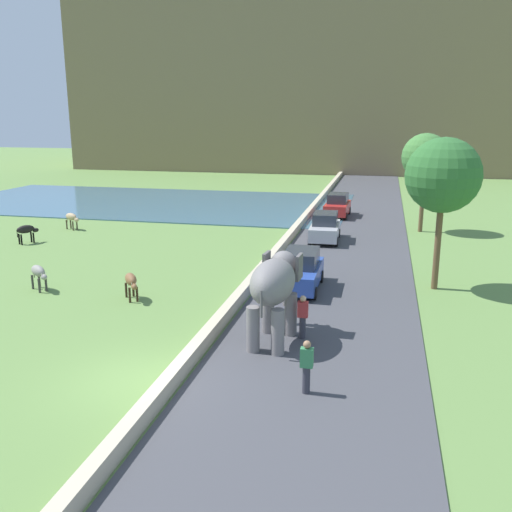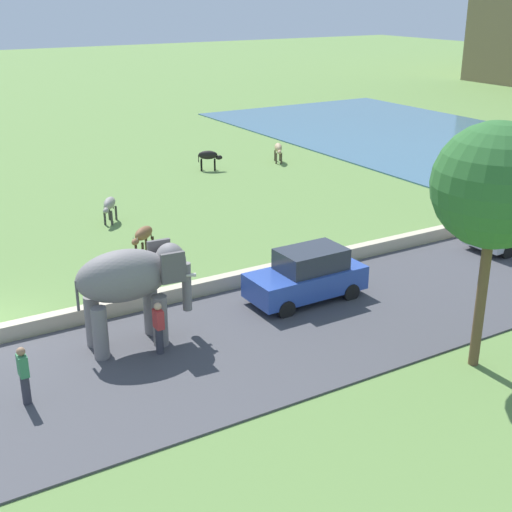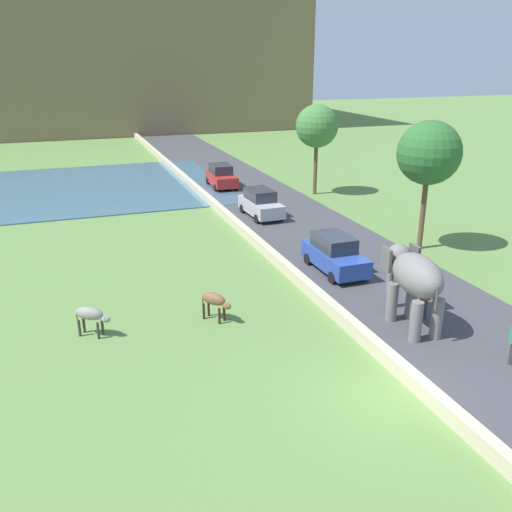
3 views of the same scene
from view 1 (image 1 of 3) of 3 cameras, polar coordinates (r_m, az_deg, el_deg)
name	(u,v)px [view 1 (image 1 of 3)]	position (r m, az deg, el deg)	size (l,w,h in m)	color
ground_plane	(136,380)	(17.33, -12.18, -12.31)	(220.00, 220.00, 0.00)	#608442
road_surface	(350,243)	(34.84, 9.60, 1.36)	(7.00, 120.00, 0.06)	#424247
barrier_wall	(284,243)	(33.28, 2.85, 1.34)	(0.40, 110.00, 0.51)	beige
lake	(147,202)	(51.53, -11.10, 5.43)	(36.00, 18.00, 0.08)	#426B84
hill_distant	(304,83)	(89.45, 4.95, 17.26)	(64.00, 28.00, 25.08)	#7F6B4C
elephant	(275,286)	(18.91, 1.92, -3.06)	(1.60, 3.52, 2.99)	slate
person_beside_elephant	(303,316)	(19.49, 4.81, -6.18)	(0.36, 0.22, 1.63)	#33333D
person_trailing	(307,366)	(15.84, 5.20, -11.18)	(0.36, 0.22, 1.63)	#33333D
car_blue	(300,270)	(25.04, 4.58, -1.49)	(1.82, 4.01, 1.80)	#2D4CA8
car_red	(338,205)	(43.71, 8.36, 5.15)	(1.90, 4.05, 1.80)	red
car_silver	(325,227)	(34.88, 7.08, 2.92)	(1.90, 4.05, 1.80)	#B7B7BC
cow_black	(26,230)	(36.91, -22.47, 2.47)	(0.97, 1.37, 1.15)	black
cow_grey	(39,272)	(26.70, -21.38, -1.58)	(1.33, 1.06, 1.15)	gray
cow_brown	(131,281)	(24.18, -12.68, -2.52)	(1.10, 1.31, 1.15)	brown
cow_tan	(72,218)	(40.38, -18.37, 3.75)	(1.39, 0.93, 1.15)	tan
tree_near	(443,176)	(25.64, 18.64, 7.79)	(3.27, 3.27, 6.78)	brown
tree_mid	(425,157)	(38.79, 16.97, 9.65)	(3.09, 3.09, 6.56)	brown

